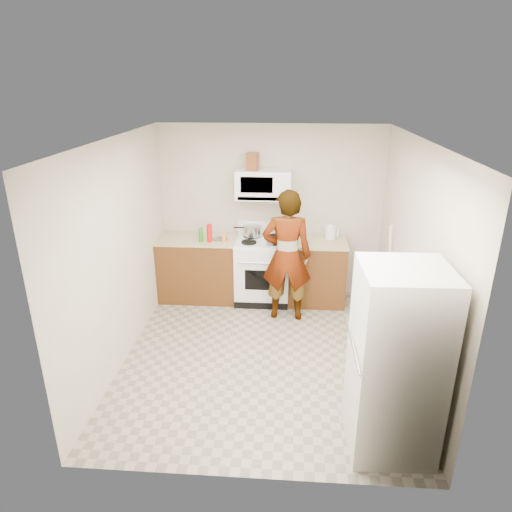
# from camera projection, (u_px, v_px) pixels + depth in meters

# --- Properties ---
(floor) EXTENTS (3.60, 3.60, 0.00)m
(floor) POSITION_uv_depth(u_px,v_px,m) (263.00, 355.00, 5.42)
(floor) COLOR gray
(floor) RESTS_ON ground
(back_wall) EXTENTS (3.20, 0.02, 2.50)m
(back_wall) POSITION_uv_depth(u_px,v_px,m) (271.00, 212.00, 6.63)
(back_wall) COLOR beige
(back_wall) RESTS_ON floor
(right_wall) EXTENTS (0.02, 3.60, 2.50)m
(right_wall) POSITION_uv_depth(u_px,v_px,m) (412.00, 261.00, 4.85)
(right_wall) COLOR beige
(right_wall) RESTS_ON floor
(cabinet_left) EXTENTS (1.12, 0.62, 0.90)m
(cabinet_left) POSITION_uv_depth(u_px,v_px,m) (199.00, 269.00, 6.71)
(cabinet_left) COLOR #5A2D15
(cabinet_left) RESTS_ON floor
(counter_left) EXTENTS (1.14, 0.64, 0.03)m
(counter_left) POSITION_uv_depth(u_px,v_px,m) (197.00, 239.00, 6.54)
(counter_left) COLOR tan
(counter_left) RESTS_ON cabinet_left
(cabinet_right) EXTENTS (0.80, 0.62, 0.90)m
(cabinet_right) POSITION_uv_depth(u_px,v_px,m) (316.00, 272.00, 6.59)
(cabinet_right) COLOR #5A2D15
(cabinet_right) RESTS_ON floor
(counter_right) EXTENTS (0.82, 0.64, 0.03)m
(counter_right) POSITION_uv_depth(u_px,v_px,m) (318.00, 242.00, 6.42)
(counter_right) COLOR tan
(counter_right) RESTS_ON cabinet_right
(gas_range) EXTENTS (0.76, 0.65, 1.13)m
(gas_range) POSITION_uv_depth(u_px,v_px,m) (262.00, 269.00, 6.63)
(gas_range) COLOR white
(gas_range) RESTS_ON floor
(microwave) EXTENTS (0.76, 0.38, 0.40)m
(microwave) POSITION_uv_depth(u_px,v_px,m) (263.00, 184.00, 6.30)
(microwave) COLOR white
(microwave) RESTS_ON back_wall
(person) EXTENTS (0.66, 0.43, 1.79)m
(person) POSITION_uv_depth(u_px,v_px,m) (287.00, 256.00, 5.98)
(person) COLOR tan
(person) RESTS_ON floor
(fridge) EXTENTS (0.72, 0.72, 1.70)m
(fridge) POSITION_uv_depth(u_px,v_px,m) (396.00, 362.00, 3.81)
(fridge) COLOR silver
(fridge) RESTS_ON floor
(kettle) EXTENTS (0.15, 0.15, 0.18)m
(kettle) POSITION_uv_depth(u_px,v_px,m) (330.00, 232.00, 6.48)
(kettle) COLOR white
(kettle) RESTS_ON counter_right
(jug) EXTENTS (0.17, 0.17, 0.24)m
(jug) POSITION_uv_depth(u_px,v_px,m) (253.00, 161.00, 6.16)
(jug) COLOR brown
(jug) RESTS_ON microwave
(saucepan) EXTENTS (0.29, 0.29, 0.14)m
(saucepan) POSITION_uv_depth(u_px,v_px,m) (252.00, 231.00, 6.56)
(saucepan) COLOR #AFB0B4
(saucepan) RESTS_ON gas_range
(tray) EXTENTS (0.27, 0.20, 0.05)m
(tray) POSITION_uv_depth(u_px,v_px,m) (275.00, 242.00, 6.29)
(tray) COLOR silver
(tray) RESTS_ON gas_range
(bottle_spray) EXTENTS (0.09, 0.09, 0.25)m
(bottle_spray) POSITION_uv_depth(u_px,v_px,m) (209.00, 233.00, 6.33)
(bottle_spray) COLOR red
(bottle_spray) RESTS_ON counter_left
(bottle_hot_sauce) EXTENTS (0.06, 0.06, 0.15)m
(bottle_hot_sauce) POSITION_uv_depth(u_px,v_px,m) (224.00, 237.00, 6.32)
(bottle_hot_sauce) COLOR orange
(bottle_hot_sauce) RESTS_ON counter_left
(bottle_green_cap) EXTENTS (0.07, 0.07, 0.20)m
(bottle_green_cap) POSITION_uv_depth(u_px,v_px,m) (201.00, 235.00, 6.35)
(bottle_green_cap) COLOR #237E16
(bottle_green_cap) RESTS_ON counter_left
(pot_lid) EXTENTS (0.25, 0.25, 0.01)m
(pot_lid) POSITION_uv_depth(u_px,v_px,m) (220.00, 239.00, 6.48)
(pot_lid) COLOR white
(pot_lid) RESTS_ON counter_left
(broom) EXTENTS (0.17, 0.28, 1.37)m
(broom) POSITION_uv_depth(u_px,v_px,m) (389.00, 273.00, 5.96)
(broom) COLOR white
(broom) RESTS_ON floor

